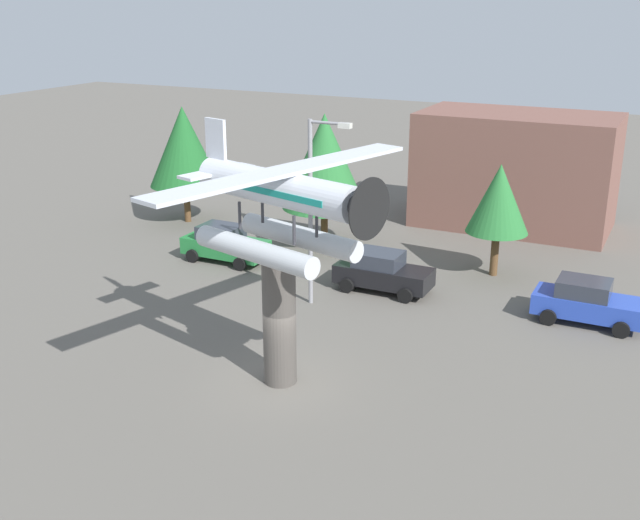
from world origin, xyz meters
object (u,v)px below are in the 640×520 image
object	(u,v)px
display_pedestal	(279,319)
car_mid_black	(382,272)
tree_west	(184,146)
tree_east	(324,161)
tree_center_back	(499,199)
car_near_green	(225,243)
storefront_building	(515,170)
streetlight_primary	(315,200)
floatplane_monument	(280,204)
car_far_blue	(587,302)

from	to	relation	value
display_pedestal	car_mid_black	world-z (taller)	display_pedestal
tree_west	tree_east	distance (m)	9.03
car_mid_black	tree_center_back	bearing A→B (deg)	46.96
tree_west	tree_center_back	bearing A→B (deg)	-3.45
car_near_green	car_mid_black	xyz separation A→B (m)	(8.37, -0.35, 0.00)
tree_west	tree_east	xyz separation A→B (m)	(9.00, -0.66, 0.11)
car_near_green	storefront_building	bearing A→B (deg)	48.10
streetlight_primary	storefront_building	world-z (taller)	streetlight_primary
car_mid_black	streetlight_primary	bearing A→B (deg)	-126.75
car_mid_black	storefront_building	distance (m)	13.18
floatplane_monument	tree_east	size ratio (longest dim) A/B	1.51
car_near_green	tree_east	distance (m)	6.44
floatplane_monument	tree_center_back	bearing A→B (deg)	90.59
storefront_building	tree_east	size ratio (longest dim) A/B	1.53
display_pedestal	car_far_blue	distance (m)	12.88
tree_west	tree_center_back	world-z (taller)	tree_west
display_pedestal	tree_west	size ratio (longest dim) A/B	0.69
floatplane_monument	car_near_green	distance (m)	13.98
car_mid_black	floatplane_monument	bearing A→B (deg)	-88.71
car_far_blue	tree_west	bearing A→B (deg)	167.74
floatplane_monument	car_near_green	size ratio (longest dim) A/B	2.45
streetlight_primary	tree_center_back	world-z (taller)	streetlight_primary
car_mid_black	car_far_blue	world-z (taller)	same
car_far_blue	tree_center_back	world-z (taller)	tree_center_back
tree_west	tree_east	world-z (taller)	tree_east
car_near_green	tree_west	size ratio (longest dim) A/B	0.64
car_far_blue	tree_east	world-z (taller)	tree_east
floatplane_monument	tree_center_back	size ratio (longest dim) A/B	1.98
tree_center_back	tree_east	bearing A→B (deg)	177.30
storefront_building	tree_east	bearing A→B (deg)	-133.61
car_near_green	tree_east	bearing A→B (deg)	51.68
floatplane_monument	car_mid_black	xyz separation A→B (m)	(-0.21, 9.34, -5.30)
floatplane_monument	tree_east	xyz separation A→B (m)	(-5.25, 13.90, -1.74)
tree_west	floatplane_monument	bearing A→B (deg)	-45.63
floatplane_monument	tree_east	distance (m)	14.96
tree_west	display_pedestal	bearing A→B (deg)	-45.81
car_near_green	tree_west	world-z (taller)	tree_west
storefront_building	streetlight_primary	bearing A→B (deg)	-106.95
car_near_green	storefront_building	size ratio (longest dim) A/B	0.40
display_pedestal	tree_center_back	distance (m)	14.04
storefront_building	tree_east	world-z (taller)	tree_east
streetlight_primary	tree_west	xyz separation A→B (m)	(-12.08, 7.86, -0.17)
car_mid_black	car_near_green	bearing A→B (deg)	177.59
floatplane_monument	storefront_building	xyz separation A→B (m)	(2.50, 22.04, -3.05)
tree_west	tree_east	bearing A→B (deg)	-4.20
tree_east	car_near_green	bearing A→B (deg)	-128.32
car_far_blue	car_mid_black	bearing A→B (deg)	-177.81
car_far_blue	tree_west	xyz separation A→B (m)	(-22.57, 4.90, 3.44)
car_mid_black	tree_east	world-z (taller)	tree_east
streetlight_primary	tree_center_back	size ratio (longest dim) A/B	1.48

